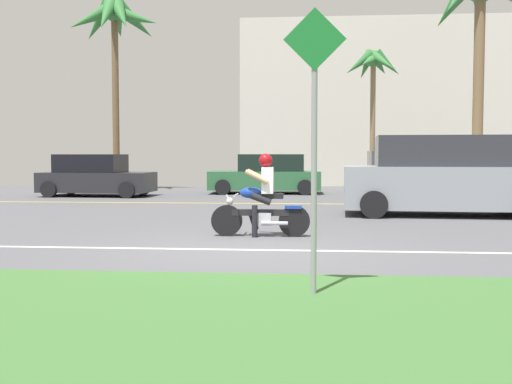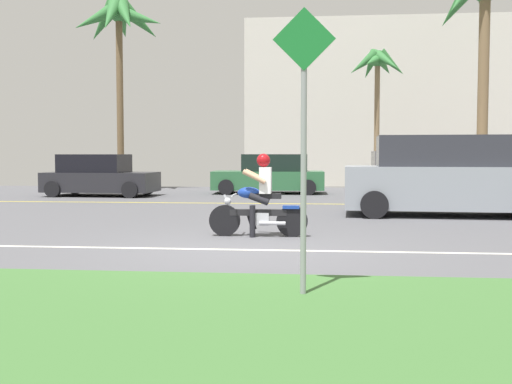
{
  "view_description": "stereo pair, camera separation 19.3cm",
  "coord_description": "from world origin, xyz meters",
  "px_view_note": "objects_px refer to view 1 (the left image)",
  "views": [
    {
      "loc": [
        0.96,
        -9.46,
        1.48
      ],
      "look_at": [
        -0.22,
        4.29,
        0.63
      ],
      "focal_mm": 43.45,
      "sensor_mm": 36.0,
      "label": 1
    },
    {
      "loc": [
        1.15,
        -9.44,
        1.48
      ],
      "look_at": [
        -0.22,
        4.29,
        0.63
      ],
      "focal_mm": 43.45,
      "sensor_mm": 36.0,
      "label": 2
    }
  ],
  "objects_px": {
    "palm_tree_1": "(115,24)",
    "parked_car_1": "(267,175)",
    "street_sign": "(314,125)",
    "parked_car_2": "(409,174)",
    "motorcyclist": "(261,202)",
    "parked_car_0": "(95,177)",
    "palm_tree_0": "(481,6)",
    "suv_nearby": "(447,177)",
    "palm_tree_2": "(374,71)"
  },
  "relations": [
    {
      "from": "parked_car_0",
      "to": "street_sign",
      "type": "bearing_deg",
      "value": -63.19
    },
    {
      "from": "motorcyclist",
      "to": "palm_tree_2",
      "type": "distance_m",
      "value": 15.29
    },
    {
      "from": "parked_car_0",
      "to": "parked_car_1",
      "type": "relative_size",
      "value": 0.93
    },
    {
      "from": "palm_tree_0",
      "to": "suv_nearby",
      "type": "bearing_deg",
      "value": -108.86
    },
    {
      "from": "parked_car_1",
      "to": "palm_tree_0",
      "type": "bearing_deg",
      "value": 8.82
    },
    {
      "from": "suv_nearby",
      "to": "palm_tree_2",
      "type": "bearing_deg",
      "value": 94.21
    },
    {
      "from": "parked_car_2",
      "to": "street_sign",
      "type": "bearing_deg",
      "value": -102.04
    },
    {
      "from": "suv_nearby",
      "to": "street_sign",
      "type": "relative_size",
      "value": 1.73
    },
    {
      "from": "suv_nearby",
      "to": "parked_car_1",
      "type": "relative_size",
      "value": 1.21
    },
    {
      "from": "suv_nearby",
      "to": "street_sign",
      "type": "distance_m",
      "value": 9.54
    },
    {
      "from": "suv_nearby",
      "to": "palm_tree_0",
      "type": "xyz_separation_m",
      "value": [
        3.14,
        9.2,
        6.12
      ]
    },
    {
      "from": "suv_nearby",
      "to": "street_sign",
      "type": "height_order",
      "value": "street_sign"
    },
    {
      "from": "parked_car_2",
      "to": "palm_tree_1",
      "type": "bearing_deg",
      "value": 174.78
    },
    {
      "from": "parked_car_0",
      "to": "palm_tree_2",
      "type": "height_order",
      "value": "palm_tree_2"
    },
    {
      "from": "palm_tree_1",
      "to": "street_sign",
      "type": "xyz_separation_m",
      "value": [
        7.8,
        -18.25,
        -4.89
      ]
    },
    {
      "from": "palm_tree_0",
      "to": "palm_tree_2",
      "type": "height_order",
      "value": "palm_tree_0"
    },
    {
      "from": "parked_car_1",
      "to": "motorcyclist",
      "type": "bearing_deg",
      "value": -86.52
    },
    {
      "from": "parked_car_2",
      "to": "palm_tree_1",
      "type": "relative_size",
      "value": 0.57
    },
    {
      "from": "palm_tree_1",
      "to": "palm_tree_2",
      "type": "xyz_separation_m",
      "value": [
        10.31,
        0.82,
        -1.85
      ]
    },
    {
      "from": "motorcyclist",
      "to": "palm_tree_1",
      "type": "distance_m",
      "value": 16.31
    },
    {
      "from": "motorcyclist",
      "to": "parked_car_1",
      "type": "height_order",
      "value": "motorcyclist"
    },
    {
      "from": "parked_car_1",
      "to": "palm_tree_2",
      "type": "relative_size",
      "value": 0.74
    },
    {
      "from": "palm_tree_0",
      "to": "parked_car_0",
      "type": "bearing_deg",
      "value": -166.86
    },
    {
      "from": "palm_tree_0",
      "to": "street_sign",
      "type": "xyz_separation_m",
      "value": [
        -6.39,
        -18.13,
        -5.29
      ]
    },
    {
      "from": "suv_nearby",
      "to": "palm_tree_1",
      "type": "xyz_separation_m",
      "value": [
        -11.05,
        9.32,
        5.72
      ]
    },
    {
      "from": "street_sign",
      "to": "parked_car_0",
      "type": "bearing_deg",
      "value": 116.81
    },
    {
      "from": "street_sign",
      "to": "parked_car_2",
      "type": "bearing_deg",
      "value": 77.96
    },
    {
      "from": "palm_tree_0",
      "to": "palm_tree_1",
      "type": "relative_size",
      "value": 1.1
    },
    {
      "from": "palm_tree_1",
      "to": "parked_car_2",
      "type": "bearing_deg",
      "value": -5.22
    },
    {
      "from": "street_sign",
      "to": "suv_nearby",
      "type": "bearing_deg",
      "value": 70.0
    },
    {
      "from": "suv_nearby",
      "to": "palm_tree_1",
      "type": "relative_size",
      "value": 0.65
    },
    {
      "from": "parked_car_1",
      "to": "palm_tree_2",
      "type": "distance_m",
      "value": 6.24
    },
    {
      "from": "palm_tree_1",
      "to": "parked_car_1",
      "type": "bearing_deg",
      "value": -12.51
    },
    {
      "from": "suv_nearby",
      "to": "parked_car_0",
      "type": "xyz_separation_m",
      "value": [
        -10.77,
        5.95,
        -0.24
      ]
    },
    {
      "from": "parked_car_2",
      "to": "street_sign",
      "type": "relative_size",
      "value": 1.53
    },
    {
      "from": "parked_car_1",
      "to": "palm_tree_1",
      "type": "distance_m",
      "value": 8.69
    },
    {
      "from": "suv_nearby",
      "to": "parked_car_2",
      "type": "relative_size",
      "value": 1.13
    },
    {
      "from": "motorcyclist",
      "to": "street_sign",
      "type": "distance_m",
      "value": 4.98
    },
    {
      "from": "parked_car_0",
      "to": "palm_tree_0",
      "type": "distance_m",
      "value": 15.64
    },
    {
      "from": "suv_nearby",
      "to": "palm_tree_2",
      "type": "distance_m",
      "value": 10.88
    },
    {
      "from": "suv_nearby",
      "to": "palm_tree_2",
      "type": "relative_size",
      "value": 0.89
    },
    {
      "from": "parked_car_1",
      "to": "palm_tree_0",
      "type": "relative_size",
      "value": 0.49
    },
    {
      "from": "motorcyclist",
      "to": "parked_car_0",
      "type": "xyz_separation_m",
      "value": [
        -6.62,
        10.12,
        0.06
      ]
    },
    {
      "from": "motorcyclist",
      "to": "palm_tree_1",
      "type": "height_order",
      "value": "palm_tree_1"
    },
    {
      "from": "parked_car_1",
      "to": "palm_tree_1",
      "type": "bearing_deg",
      "value": 167.49
    },
    {
      "from": "motorcyclist",
      "to": "street_sign",
      "type": "relative_size",
      "value": 0.61
    },
    {
      "from": "motorcyclist",
      "to": "palm_tree_1",
      "type": "bearing_deg",
      "value": 117.1
    },
    {
      "from": "suv_nearby",
      "to": "palm_tree_2",
      "type": "xyz_separation_m",
      "value": [
        -0.75,
        10.14,
        3.87
      ]
    },
    {
      "from": "palm_tree_1",
      "to": "palm_tree_2",
      "type": "height_order",
      "value": "palm_tree_1"
    },
    {
      "from": "suv_nearby",
      "to": "palm_tree_0",
      "type": "bearing_deg",
      "value": 71.14
    }
  ]
}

